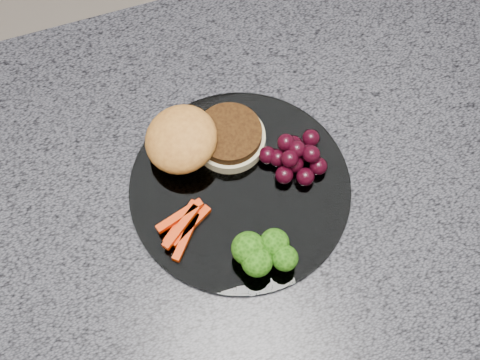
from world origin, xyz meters
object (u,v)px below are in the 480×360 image
object	(u,v)px
island_cabinet	(262,286)
plate	(240,188)
burger	(199,140)
grape_bunch	(296,157)

from	to	relation	value
island_cabinet	plate	bearing A→B (deg)	-179.33
island_cabinet	burger	bearing A→B (deg)	138.88
island_cabinet	grape_bunch	world-z (taller)	grape_bunch
burger	grape_bunch	world-z (taller)	burger
plate	burger	bearing A→B (deg)	115.03
island_cabinet	plate	xyz separation A→B (m)	(-0.04, -0.00, 0.47)
island_cabinet	plate	size ratio (longest dim) A/B	4.62
island_cabinet	burger	xyz separation A→B (m)	(-0.07, 0.06, 0.50)
island_cabinet	burger	world-z (taller)	burger
plate	burger	world-z (taller)	burger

